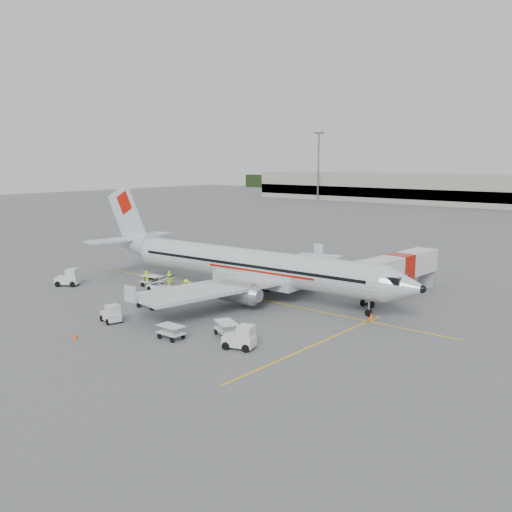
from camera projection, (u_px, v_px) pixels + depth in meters
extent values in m
plane|color=#56595B|center=(243.00, 296.00, 56.77)|extent=(360.00, 360.00, 0.00)
cube|color=yellow|center=(243.00, 296.00, 56.77)|extent=(44.00, 0.20, 0.01)
cube|color=yellow|center=(315.00, 345.00, 41.87)|extent=(0.20, 20.00, 0.01)
cone|color=#FF5110|center=(371.00, 315.00, 48.57)|extent=(0.39, 0.39, 0.63)
cone|color=#FF5110|center=(341.00, 264.00, 71.96)|extent=(0.43, 0.43, 0.70)
cone|color=#FF5110|center=(75.00, 335.00, 43.21)|extent=(0.36, 0.36, 0.59)
imported|color=#CCFF23|center=(190.00, 291.00, 54.77)|extent=(0.79, 0.78, 1.84)
imported|color=#CCFF23|center=(146.00, 279.00, 60.83)|extent=(1.05, 1.06, 1.72)
imported|color=#CCFF23|center=(186.00, 287.00, 57.08)|extent=(1.04, 1.21, 1.62)
imported|color=#CCFF23|center=(169.00, 278.00, 61.35)|extent=(1.02, 0.63, 1.62)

